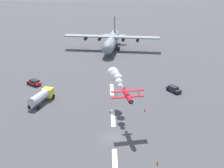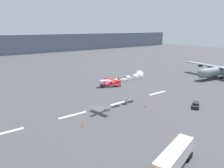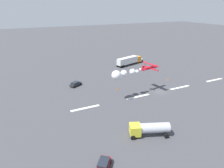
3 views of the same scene
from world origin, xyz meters
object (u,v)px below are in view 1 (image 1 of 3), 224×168
traffic_cone_near (157,163)px  traffic_cone_far (145,110)px  airport_staff_sedan (34,82)px  cargo_transport_plane (111,42)px  followme_car_yellow (174,89)px  fuel_tanker_truck (41,96)px  stunt_biplane_red (117,78)px

traffic_cone_near → traffic_cone_far: 20.56m
airport_staff_sedan → traffic_cone_far: airport_staff_sedan is taller
traffic_cone_far → traffic_cone_near: bearing=179.7°
cargo_transport_plane → followme_car_yellow: size_ratio=7.95×
cargo_transport_plane → fuel_tanker_truck: size_ratio=4.16×
followme_car_yellow → airport_staff_sedan: size_ratio=1.03×
cargo_transport_plane → stunt_biplane_red: bearing=-179.5°
stunt_biplane_red → fuel_tanker_truck: size_ratio=2.08×
fuel_tanker_truck → followme_car_yellow: (6.64, -33.07, -0.92)m
airport_staff_sedan → traffic_cone_far: bearing=-121.0°
followme_car_yellow → traffic_cone_far: 14.63m
followme_car_yellow → traffic_cone_near: 33.44m
stunt_biplane_red → traffic_cone_near: bearing=-163.8°
airport_staff_sedan → traffic_cone_near: 47.21m
fuel_tanker_truck → traffic_cone_far: size_ratio=11.50×
stunt_biplane_red → traffic_cone_near: size_ratio=23.86×
airport_staff_sedan → traffic_cone_far: 33.30m
fuel_tanker_truck → traffic_cone_far: bearing=-101.7°
fuel_tanker_truck → cargo_transport_plane: bearing=-20.0°
followme_car_yellow → traffic_cone_far: size_ratio=6.01×
followme_car_yellow → airport_staff_sedan: (5.47, 37.37, -0.00)m
cargo_transport_plane → stunt_biplane_red: 51.88m
fuel_tanker_truck → traffic_cone_near: size_ratio=11.50×
cargo_transport_plane → traffic_cone_far: 53.34m
cargo_transport_plane → fuel_tanker_truck: bearing=160.0°
followme_car_yellow → traffic_cone_far: (-11.66, 8.81, -0.44)m
cargo_transport_plane → stunt_biplane_red: cargo_transport_plane is taller
fuel_tanker_truck → followme_car_yellow: bearing=-78.6°
cargo_transport_plane → traffic_cone_near: 73.74m
stunt_biplane_red → fuel_tanker_truck: (3.91, 17.84, -5.96)m
airport_staff_sedan → traffic_cone_near: size_ratio=5.85×
cargo_transport_plane → airport_staff_sedan: size_ratio=8.17×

